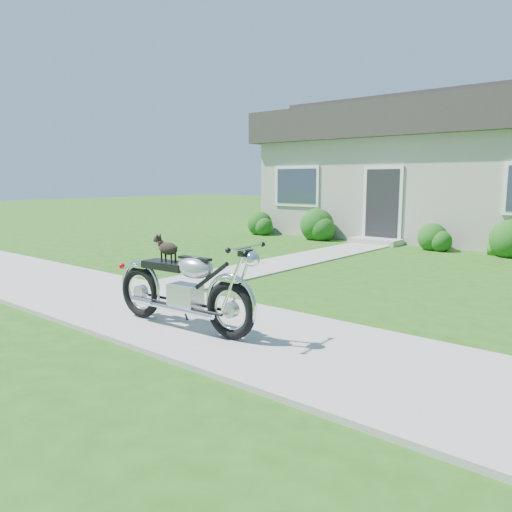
# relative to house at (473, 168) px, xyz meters

# --- Properties ---
(ground) EXTENTS (80.00, 80.00, 0.00)m
(ground) POSITION_rel_house_xyz_m (0.00, -11.99, -2.16)
(ground) COLOR #235114
(ground) RESTS_ON ground
(sidewalk) EXTENTS (24.00, 2.20, 0.04)m
(sidewalk) POSITION_rel_house_xyz_m (0.00, -11.99, -2.14)
(sidewalk) COLOR #9E9B93
(sidewalk) RESTS_ON ground
(walkway) EXTENTS (1.20, 8.00, 0.03)m
(walkway) POSITION_rel_house_xyz_m (-1.50, -6.99, -2.14)
(walkway) COLOR #9E9B93
(walkway) RESTS_ON ground
(house) EXTENTS (12.60, 7.03, 4.50)m
(house) POSITION_rel_house_xyz_m (0.00, 0.00, 0.00)
(house) COLOR beige
(house) RESTS_ON ground
(shrub_row) EXTENTS (11.33, 1.18, 1.18)m
(shrub_row) POSITION_rel_house_xyz_m (0.62, -3.49, -1.72)
(shrub_row) COLOR #1B5015
(shrub_row) RESTS_ON ground
(potted_plant_left) EXTENTS (0.86, 0.81, 0.75)m
(potted_plant_left) POSITION_rel_house_xyz_m (-3.23, -3.44, -1.78)
(potted_plant_left) COLOR #1A5516
(potted_plant_left) RESTS_ON ground
(potted_plant_right) EXTENTS (0.38, 0.38, 0.68)m
(potted_plant_right) POSITION_rel_house_xyz_m (1.65, -3.44, -1.82)
(potted_plant_right) COLOR #2E701E
(potted_plant_right) RESTS_ON ground
(motorcycle_with_dog) EXTENTS (2.22, 0.60, 1.09)m
(motorcycle_with_dog) POSITION_rel_house_xyz_m (0.53, -12.37, -1.62)
(motorcycle_with_dog) COLOR black
(motorcycle_with_dog) RESTS_ON sidewalk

